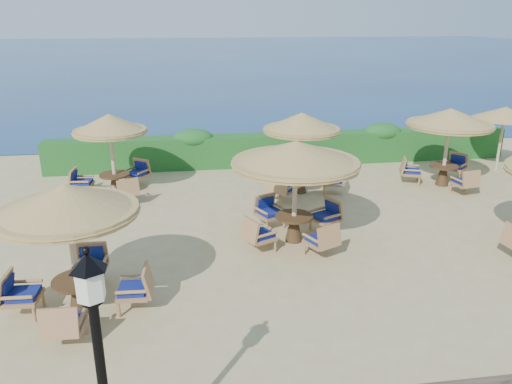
# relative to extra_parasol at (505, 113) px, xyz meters

# --- Properties ---
(ground) EXTENTS (120.00, 120.00, 0.00)m
(ground) POSITION_rel_extra_parasol_xyz_m (-7.80, -5.20, -2.17)
(ground) COLOR tan
(ground) RESTS_ON ground
(sea) EXTENTS (160.00, 160.00, 0.00)m
(sea) POSITION_rel_extra_parasol_xyz_m (-7.80, 64.80, -2.17)
(sea) COLOR navy
(sea) RESTS_ON ground
(hedge) EXTENTS (18.00, 0.90, 1.20)m
(hedge) POSITION_rel_extra_parasol_xyz_m (-7.80, 2.00, -1.57)
(hedge) COLOR #184C1D
(hedge) RESTS_ON ground
(extra_parasol) EXTENTS (2.30, 2.30, 2.41)m
(extra_parasol) POSITION_rel_extra_parasol_xyz_m (0.00, 0.00, 0.00)
(extra_parasol) COLOR #C9B48E
(extra_parasol) RESTS_ON ground
(cafe_set_0) EXTENTS (2.83, 2.83, 2.65)m
(cafe_set_0) POSITION_rel_extra_parasol_xyz_m (-13.79, -7.68, -0.39)
(cafe_set_0) COLOR #C9B48E
(cafe_set_0) RESTS_ON ground
(cafe_set_1) EXTENTS (3.21, 3.21, 2.65)m
(cafe_set_1) POSITION_rel_extra_parasol_xyz_m (-8.93, -5.07, -0.25)
(cafe_set_1) COLOR #C9B48E
(cafe_set_1) RESTS_ON ground
(cafe_set_3) EXTENTS (2.58, 2.76, 2.65)m
(cafe_set_3) POSITION_rel_extra_parasol_xyz_m (-13.91, -0.77, -0.40)
(cafe_set_3) COLOR #C9B48E
(cafe_set_3) RESTS_ON ground
(cafe_set_4) EXTENTS (2.68, 2.71, 2.65)m
(cafe_set_4) POSITION_rel_extra_parasol_xyz_m (-7.93, -1.40, -0.34)
(cafe_set_4) COLOR #C9B48E
(cafe_set_4) RESTS_ON ground
(cafe_set_5) EXTENTS (2.85, 2.86, 2.65)m
(cafe_set_5) POSITION_rel_extra_parasol_xyz_m (-2.89, -1.36, -0.25)
(cafe_set_5) COLOR #C9B48E
(cafe_set_5) RESTS_ON ground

